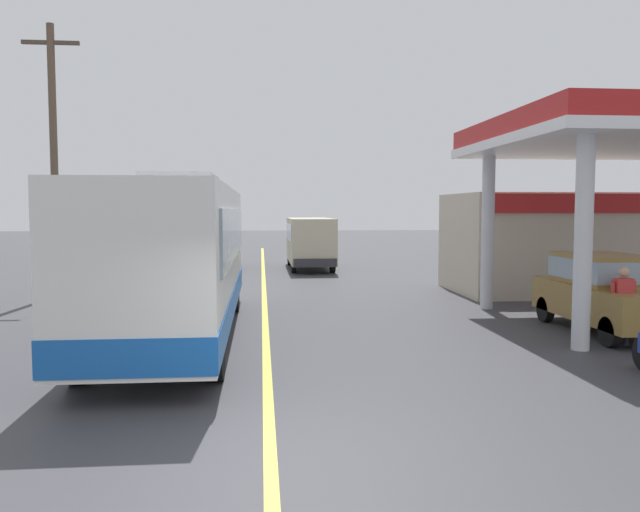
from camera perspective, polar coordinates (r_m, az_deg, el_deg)
ground at (r=27.15m, az=-5.12°, el=-1.85°), size 120.00×120.00×0.00m
lane_divider_stripe at (r=22.19m, az=-5.07°, el=-3.20°), size 0.16×50.00×0.01m
coach_bus_main at (r=14.57m, az=-12.75°, el=-0.37°), size 2.60×11.04×3.69m
gas_station_roadside at (r=21.60m, az=22.79°, el=3.27°), size 9.10×11.95×5.10m
car_at_pump at (r=16.14m, az=24.27°, el=-2.72°), size 1.70×4.20×1.82m
minibus_opposing_lane at (r=30.53m, az=-0.92°, el=1.60°), size 2.04×6.13×2.44m
pedestrian_near_pump at (r=14.73m, az=25.66°, el=-3.71°), size 0.55×0.22×1.66m
car_trailing_behind_bus at (r=30.82m, az=-9.53°, el=0.72°), size 1.70×4.20×1.82m
utility_pole_roadside at (r=22.52m, az=-22.87°, el=8.29°), size 1.80×0.24×8.81m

